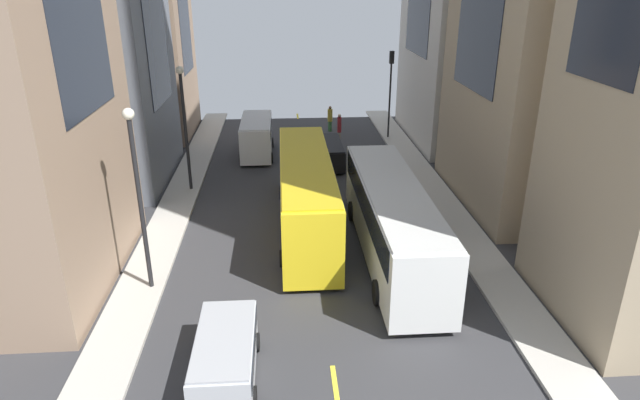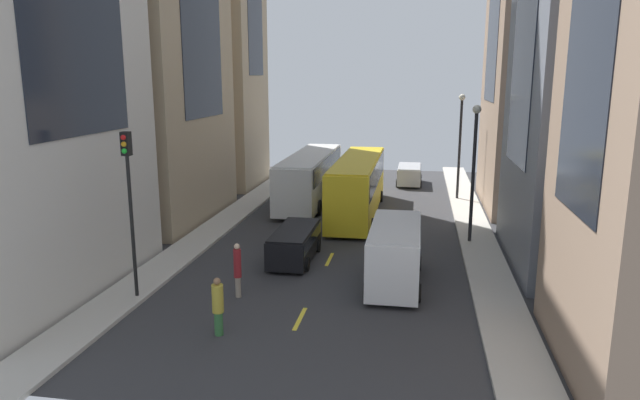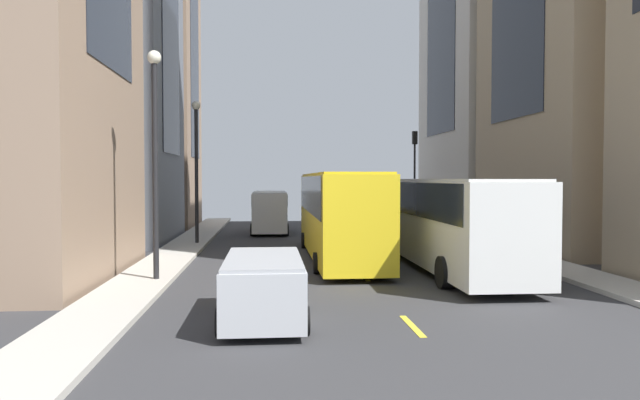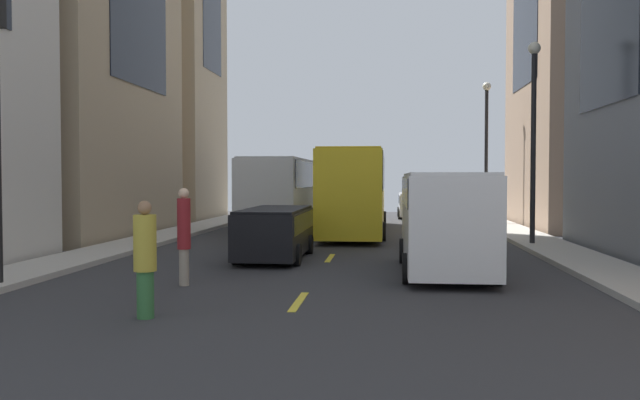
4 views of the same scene
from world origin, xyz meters
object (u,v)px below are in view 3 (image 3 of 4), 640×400
streetcar_yellow (339,208)px  pedestrian_crossing_near (360,211)px  car_black_0 (353,221)px  city_bus_white (446,215)px  traffic_light_near_corner (415,161)px  delivery_van_white (270,209)px  car_silver_1 (263,284)px  pedestrian_crossing_mid (348,210)px

streetcar_yellow → pedestrian_crossing_near: bearing=-102.3°
car_black_0 → pedestrian_crossing_near: bearing=-103.9°
city_bus_white → traffic_light_near_corner: traffic_light_near_corner is taller
city_bus_white → car_black_0: bearing=-82.6°
delivery_van_white → pedestrian_crossing_near: (-6.09, -2.56, -0.31)m
car_silver_1 → pedestrian_crossing_mid: 29.61m
delivery_van_white → pedestrian_crossing_mid: 8.26m
delivery_van_white → traffic_light_near_corner: size_ratio=0.90×
pedestrian_crossing_mid → car_black_0: bearing=74.8°
city_bus_white → pedestrian_crossing_mid: size_ratio=6.12×
delivery_van_white → car_silver_1: 23.07m
streetcar_yellow → delivery_van_white: streetcar_yellow is taller
streetcar_yellow → car_silver_1: bearing=74.4°
car_silver_1 → traffic_light_near_corner: traffic_light_near_corner is taller
car_silver_1 → pedestrian_crossing_near: (-6.25, -25.62, 0.30)m
traffic_light_near_corner → pedestrian_crossing_near: bearing=13.0°
car_black_0 → traffic_light_near_corner: (-5.14, -5.90, 3.70)m
city_bus_white → delivery_van_white: (6.54, -15.37, -0.50)m
city_bus_white → traffic_light_near_corner: 19.32m
pedestrian_crossing_near → car_silver_1: bearing=163.2°
traffic_light_near_corner → delivery_van_white: bearing=19.1°
pedestrian_crossing_mid → traffic_light_near_corner: bearing=140.3°
pedestrian_crossing_mid → traffic_light_near_corner: traffic_light_near_corner is taller
streetcar_yellow → pedestrian_crossing_mid: bearing=-98.8°
pedestrian_crossing_mid → delivery_van_white: bearing=36.9°
pedestrian_crossing_near → car_black_0: bearing=163.1°
city_bus_white → traffic_light_near_corner: (-3.45, -18.83, 2.61)m
pedestrian_crossing_mid → traffic_light_near_corner: size_ratio=0.32×
city_bus_white → car_silver_1: size_ratio=3.03×
streetcar_yellow → delivery_van_white: (2.88, -12.19, -0.61)m
car_black_0 → pedestrian_crossing_mid: size_ratio=2.29×
city_bus_white → pedestrian_crossing_mid: bearing=-87.7°
pedestrian_crossing_mid → streetcar_yellow: bearing=71.7°
streetcar_yellow → traffic_light_near_corner: 17.38m
car_black_0 → car_silver_1: bearing=76.3°
city_bus_white → streetcar_yellow: 4.85m
streetcar_yellow → city_bus_white: bearing=139.1°
city_bus_white → pedestrian_crossing_near: bearing=-88.5°
car_black_0 → car_silver_1: 21.22m
city_bus_white → delivery_van_white: 16.71m
city_bus_white → delivery_van_white: city_bus_white is taller
delivery_van_white → car_silver_1: (0.16, 23.06, -0.61)m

